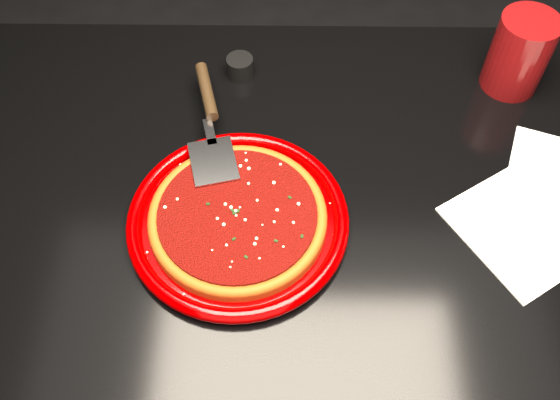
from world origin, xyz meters
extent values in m
cube|color=black|center=(0.00, 0.00, -0.01)|extent=(4.00, 4.00, 0.01)
cube|color=black|center=(0.00, 0.00, 0.38)|extent=(1.20, 0.80, 0.75)
cylinder|color=#850000|center=(-0.13, -0.03, 0.76)|extent=(0.33, 0.33, 0.02)
cylinder|color=brown|center=(-0.13, -0.03, 0.77)|extent=(0.26, 0.26, 0.01)
torus|color=brown|center=(-0.13, -0.03, 0.77)|extent=(0.26, 0.26, 0.02)
cylinder|color=maroon|center=(-0.13, -0.03, 0.78)|extent=(0.23, 0.23, 0.01)
cylinder|color=maroon|center=(0.31, 0.26, 0.82)|extent=(0.12, 0.12, 0.13)
cube|color=white|center=(0.28, -0.03, 0.75)|extent=(0.25, 0.25, 0.00)
cube|color=white|center=(0.35, 0.05, 0.75)|extent=(0.20, 0.21, 0.00)
cylinder|color=black|center=(-0.14, 0.27, 0.77)|extent=(0.06, 0.06, 0.03)
camera|label=1|loc=(-0.07, -0.51, 1.52)|focal=40.00mm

